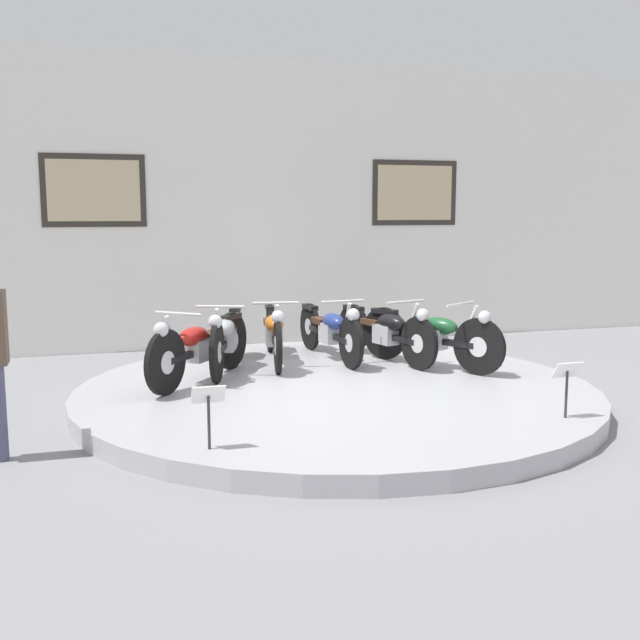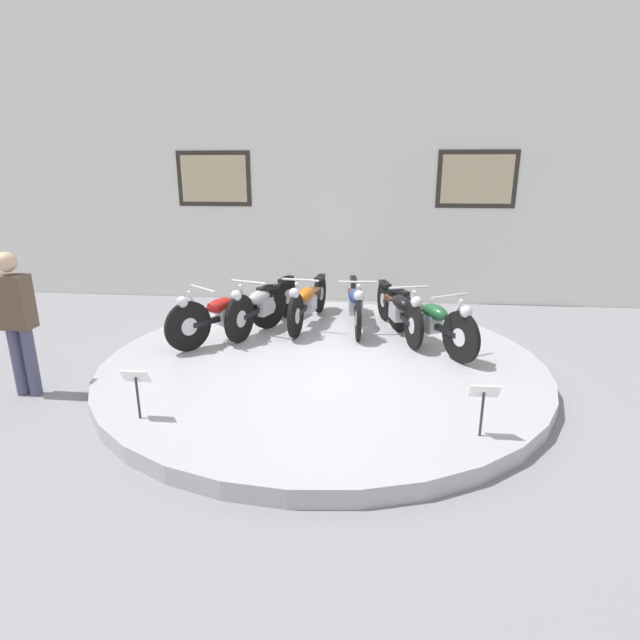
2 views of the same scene
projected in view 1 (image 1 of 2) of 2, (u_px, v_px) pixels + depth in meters
ground_plane at (336, 402)px, 7.95m from camera, size 60.00×60.00×0.00m
display_platform at (336, 394)px, 7.94m from camera, size 5.46×5.46×0.18m
back_wall at (263, 206)px, 11.12m from camera, size 14.00×0.22×4.16m
motorcycle_red at (199, 346)px, 8.04m from camera, size 1.30×1.61×0.81m
motorcycle_silver at (226, 336)px, 8.63m from camera, size 0.74×1.93×0.81m
motorcycle_orange at (274, 331)px, 9.08m from camera, size 0.54×1.97×0.79m
motorcycle_blue at (330, 329)px, 9.28m from camera, size 0.54×1.96×0.78m
motorcycle_black at (386, 330)px, 9.17m from camera, size 0.66×1.92×0.79m
motorcycle_green at (432, 335)px, 8.79m from camera, size 1.06×1.75×0.80m
info_placard_front_left at (208, 403)px, 5.75m from camera, size 0.26×0.11×0.51m
info_placard_front_centre at (567, 377)px, 6.63m from camera, size 0.26×0.11×0.51m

